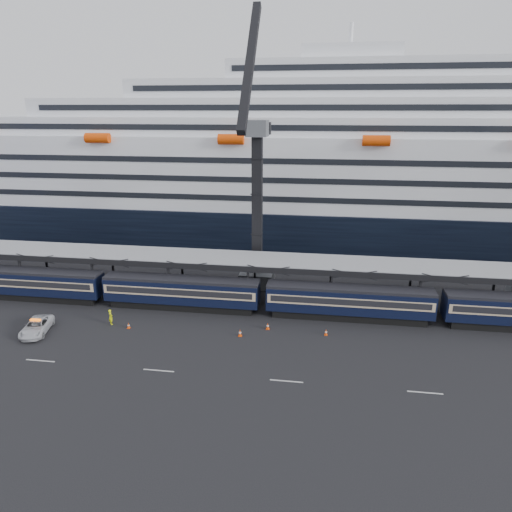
{
  "coord_description": "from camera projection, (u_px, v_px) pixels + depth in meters",
  "views": [
    {
      "loc": [
        -11.55,
        -39.54,
        23.39
      ],
      "look_at": [
        -18.84,
        10.0,
        7.13
      ],
      "focal_mm": 32.0,
      "sensor_mm": 36.0,
      "label": 1
    }
  ],
  "objects": [
    {
      "name": "cruise_ship",
      "position": [
        382.0,
        172.0,
        82.45
      ],
      "size": [
        214.09,
        28.84,
        34.0
      ],
      "color": "black",
      "rests_on": "ground"
    },
    {
      "name": "traffic_cone_d",
      "position": [
        326.0,
        332.0,
        49.26
      ],
      "size": [
        0.35,
        0.35,
        0.7
      ],
      "color": "#EE4407",
      "rests_on": "ground"
    },
    {
      "name": "pickup_truck",
      "position": [
        36.0,
        327.0,
        49.65
      ],
      "size": [
        3.58,
        5.67,
        1.46
      ],
      "primitive_type": "imported",
      "rotation": [
        0.0,
        0.0,
        0.24
      ],
      "color": "silver",
      "rests_on": "ground"
    },
    {
      "name": "canopy",
      "position": [
        417.0,
        268.0,
        54.39
      ],
      "size": [
        130.0,
        6.25,
        5.53
      ],
      "color": "gray",
      "rests_on": "ground"
    },
    {
      "name": "traffic_cone_a",
      "position": [
        129.0,
        326.0,
        50.78
      ],
      "size": [
        0.34,
        0.34,
        0.67
      ],
      "color": "#EE4407",
      "rests_on": "ground"
    },
    {
      "name": "worker",
      "position": [
        111.0,
        317.0,
        51.55
      ],
      "size": [
        0.78,
        0.76,
        1.8
      ],
      "primitive_type": "imported",
      "rotation": [
        0.0,
        0.0,
        2.4
      ],
      "color": "#F2FF0D",
      "rests_on": "ground"
    },
    {
      "name": "train",
      "position": [
        378.0,
        302.0,
        52.21
      ],
      "size": [
        133.05,
        3.0,
        4.05
      ],
      "color": "black",
      "rests_on": "ground"
    },
    {
      "name": "traffic_cone_b",
      "position": [
        240.0,
        333.0,
        49.02
      ],
      "size": [
        0.39,
        0.39,
        0.78
      ],
      "color": "#EE4407",
      "rests_on": "ground"
    },
    {
      "name": "ground",
      "position": [
        439.0,
        370.0,
        42.83
      ],
      "size": [
        260.0,
        260.0,
        0.0
      ],
      "primitive_type": "plane",
      "color": "black",
      "rests_on": "ground"
    },
    {
      "name": "crane_dark_near",
      "position": [
        257.0,
        201.0,
        59.41
      ],
      "size": [
        4.5,
        17.75,
        35.08
      ],
      "color": "#47494E",
      "rests_on": "ground"
    },
    {
      "name": "traffic_cone_c",
      "position": [
        268.0,
        326.0,
        50.56
      ],
      "size": [
        0.39,
        0.39,
        0.77
      ],
      "color": "#EE4407",
      "rests_on": "ground"
    }
  ]
}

